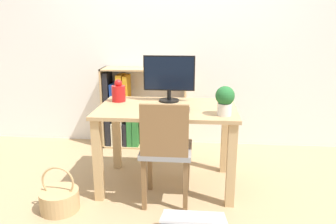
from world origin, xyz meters
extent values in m
plane|color=tan|center=(0.00, 0.00, 0.00)|extent=(10.00, 10.00, 0.00)
cube|color=white|center=(0.00, 1.12, 1.30)|extent=(8.00, 0.05, 2.60)
cube|color=tan|center=(0.00, 0.00, 0.72)|extent=(1.18, 0.74, 0.03)
cube|color=tan|center=(-0.54, -0.31, 0.35)|extent=(0.07, 0.07, 0.70)
cube|color=tan|center=(0.54, -0.31, 0.35)|extent=(0.07, 0.07, 0.70)
cube|color=tan|center=(-0.54, 0.31, 0.35)|extent=(0.07, 0.07, 0.70)
cube|color=tan|center=(0.54, 0.31, 0.35)|extent=(0.07, 0.07, 0.70)
cylinder|color=black|center=(0.00, 0.21, 0.74)|extent=(0.18, 0.18, 0.02)
cylinder|color=black|center=(0.00, 0.21, 0.80)|extent=(0.04, 0.04, 0.10)
cube|color=black|center=(0.00, 0.21, 0.99)|extent=(0.47, 0.02, 0.32)
cube|color=black|center=(0.00, 0.21, 0.99)|extent=(0.44, 0.03, 0.29)
cube|color=black|center=(0.04, -0.12, 0.74)|extent=(0.32, 0.13, 0.02)
cylinder|color=red|center=(-0.46, 0.16, 0.80)|extent=(0.12, 0.12, 0.15)
sphere|color=red|center=(-0.46, 0.16, 0.90)|extent=(0.07, 0.07, 0.07)
cylinder|color=silver|center=(0.47, -0.22, 0.78)|extent=(0.11, 0.11, 0.10)
sphere|color=#23662D|center=(0.47, -0.22, 0.89)|extent=(0.15, 0.15, 0.15)
cube|color=gray|center=(0.02, -0.27, 0.45)|extent=(0.40, 0.40, 0.04)
cube|color=brown|center=(0.02, -0.46, 0.67)|extent=(0.36, 0.03, 0.40)
cube|color=brown|center=(-0.14, -0.43, 0.21)|extent=(0.04, 0.04, 0.43)
cube|color=brown|center=(0.18, -0.43, 0.21)|extent=(0.04, 0.04, 0.43)
cube|color=brown|center=(-0.14, -0.11, 0.21)|extent=(0.04, 0.04, 0.43)
cube|color=brown|center=(0.18, -0.11, 0.21)|extent=(0.04, 0.04, 0.43)
cube|color=tan|center=(-0.83, 0.94, 0.46)|extent=(0.02, 0.28, 0.93)
cube|color=tan|center=(0.12, 0.94, 0.46)|extent=(0.02, 0.28, 0.93)
cube|color=tan|center=(-0.35, 0.94, 0.01)|extent=(0.97, 0.28, 0.02)
cube|color=tan|center=(-0.35, 0.94, 0.92)|extent=(0.97, 0.28, 0.02)
cube|color=tan|center=(-0.35, 0.94, 0.46)|extent=(0.93, 0.28, 0.02)
cube|color=black|center=(-0.78, 0.94, 0.18)|extent=(0.06, 0.24, 0.32)
cube|color=beige|center=(-0.71, 0.94, 0.15)|extent=(0.06, 0.24, 0.27)
cube|color=beige|center=(-0.64, 0.94, 0.20)|extent=(0.06, 0.24, 0.37)
cube|color=black|center=(-0.58, 0.94, 0.15)|extent=(0.04, 0.24, 0.27)
cube|color=#2D7F38|center=(-0.52, 0.94, 0.18)|extent=(0.06, 0.24, 0.32)
cube|color=#2D7F38|center=(-0.45, 0.94, 0.21)|extent=(0.07, 0.24, 0.39)
cube|color=black|center=(-0.78, 0.94, 0.68)|extent=(0.06, 0.24, 0.41)
cube|color=navy|center=(-0.70, 0.94, 0.61)|extent=(0.06, 0.24, 0.28)
cube|color=orange|center=(-0.62, 0.94, 0.67)|extent=(0.06, 0.24, 0.38)
cube|color=orange|center=(-0.55, 0.94, 0.66)|extent=(0.05, 0.24, 0.37)
cylinder|color=tan|center=(-0.81, -0.50, 0.08)|extent=(0.30, 0.30, 0.16)
torus|color=tan|center=(-0.81, -0.50, 0.24)|extent=(0.26, 0.02, 0.26)
cube|color=#B2B2B7|center=(0.25, -0.80, 0.19)|extent=(0.42, 0.31, 0.12)
camera|label=1|loc=(0.25, -2.71, 1.44)|focal=35.00mm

